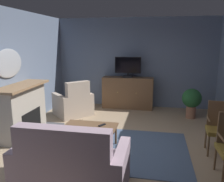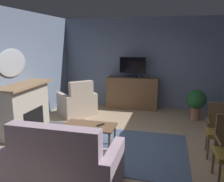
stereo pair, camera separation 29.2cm
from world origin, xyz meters
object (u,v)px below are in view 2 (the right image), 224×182
at_px(television, 133,67).
at_px(tv_remote, 101,125).
at_px(potted_plant_on_hearth_side, 196,101).
at_px(sofa_floral, 64,166).
at_px(armchair_by_fireplace, 78,104).
at_px(side_chair_beside_plant, 220,129).
at_px(coffee_table, 89,128).
at_px(cat, 81,125).
at_px(fireplace, 26,110).
at_px(wall_mirror_oval, 12,63).
at_px(tv_cabinet, 132,94).

relative_size(television, tv_remote, 4.73).
bearing_deg(potted_plant_on_hearth_side, sofa_floral, -120.44).
relative_size(sofa_floral, armchair_by_fireplace, 1.26).
relative_size(armchair_by_fireplace, side_chair_beside_plant, 1.28).
bearing_deg(coffee_table, cat, 121.95).
height_order(television, coffee_table, television).
relative_size(sofa_floral, potted_plant_on_hearth_side, 1.91).
distance_m(tv_remote, cat, 1.15).
bearing_deg(cat, fireplace, -156.50).
relative_size(fireplace, side_chair_beside_plant, 1.59).
xyz_separation_m(tv_remote, side_chair_beside_plant, (2.24, 0.22, 0.05)).
height_order(tv_remote, potted_plant_on_hearth_side, potted_plant_on_hearth_side).
height_order(tv_remote, sofa_floral, sofa_floral).
xyz_separation_m(coffee_table, sofa_floral, (0.10, -1.36, -0.06)).
bearing_deg(sofa_floral, wall_mirror_oval, 139.91).
bearing_deg(potted_plant_on_hearth_side, fireplace, -153.62).
xyz_separation_m(sofa_floral, side_chair_beside_plant, (2.36, 1.62, 0.18)).
height_order(sofa_floral, armchair_by_fireplace, sofa_floral).
bearing_deg(tv_cabinet, potted_plant_on_hearth_side, -19.66).
xyz_separation_m(tv_remote, potted_plant_on_hearth_side, (2.01, 2.23, 0.04)).
relative_size(tv_cabinet, cat, 2.19).
bearing_deg(side_chair_beside_plant, coffee_table, -173.92).
relative_size(wall_mirror_oval, tv_cabinet, 0.61).
relative_size(tv_cabinet, sofa_floral, 1.00).
bearing_deg(wall_mirror_oval, tv_remote, -7.77).
relative_size(side_chair_beside_plant, cat, 1.36).
height_order(television, potted_plant_on_hearth_side, television).
distance_m(television, armchair_by_fireplace, 2.01).
distance_m(television, potted_plant_on_hearth_side, 2.12).
bearing_deg(sofa_floral, coffee_table, 94.19).
xyz_separation_m(wall_mirror_oval, coffee_table, (1.92, -0.34, -1.23)).
bearing_deg(tv_remote, sofa_floral, -154.65).
relative_size(coffee_table, sofa_floral, 0.66).
bearing_deg(tv_cabinet, wall_mirror_oval, -131.53).
bearing_deg(potted_plant_on_hearth_side, tv_remote, -132.04).
bearing_deg(cat, coffee_table, -58.05).
xyz_separation_m(television, side_chair_beside_plant, (2.08, -2.63, -0.81)).
bearing_deg(tv_remote, wall_mirror_oval, 112.72).
xyz_separation_m(coffee_table, potted_plant_on_hearth_side, (2.24, 2.28, 0.11)).
bearing_deg(sofa_floral, television, 86.17).
distance_m(fireplace, potted_plant_on_hearth_side, 4.37).
bearing_deg(tv_cabinet, side_chair_beside_plant, -52.21).
distance_m(television, sofa_floral, 4.38).
height_order(fireplace, armchair_by_fireplace, fireplace).
bearing_deg(wall_mirror_oval, potted_plant_on_hearth_side, 25.00).
xyz_separation_m(wall_mirror_oval, potted_plant_on_hearth_side, (4.16, 1.94, -1.12)).
relative_size(fireplace, tv_cabinet, 0.98).
height_order(fireplace, tv_cabinet, fireplace).
xyz_separation_m(tv_cabinet, tv_remote, (-0.16, -2.90, -0.00)).
xyz_separation_m(wall_mirror_oval, armchair_by_fireplace, (0.87, 1.56, -1.31)).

